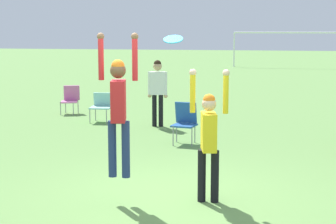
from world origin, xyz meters
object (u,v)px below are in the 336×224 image
Objects in this scene: person_jumping at (118,102)px; person_spectator_near at (158,87)px; camping_chair_4 at (185,120)px; camping_chair_5 at (70,98)px; person_defending at (209,133)px; frisbee at (173,39)px; camping_chair_2 at (102,105)px.

person_spectator_near is at bearing -5.38° from person_jumping.
camping_chair_4 is 1.09× the size of camping_chair_5.
person_spectator_near reaches higher than camping_chair_5.
person_defending reaches higher than camping_chair_5.
frisbee reaches higher than camping_chair_2.
person_defending is 6.54m from person_spectator_near.
camping_chair_4 is at bearing 132.42° from camping_chair_2.
person_jumping reaches higher than camping_chair_4.
camping_chair_2 is at bearing -163.13° from person_defending.
camping_chair_2 is at bearing 115.70° from frisbee.
person_defending is at bearing -84.28° from person_spectator_near.
person_jumping reaches higher than person_spectator_near.
camping_chair_5 is 0.49× the size of person_spectator_near.
person_defending is at bearing 36.26° from frisbee.
frisbee reaches higher than camping_chair_4.
person_spectator_near is (-1.68, 6.52, -1.35)m from frisbee.
person_defending reaches higher than camping_chair_2.
camping_chair_2 is 1.86m from camping_chair_5.
person_spectator_near is (1.67, -0.45, 0.57)m from camping_chair_2.
frisbee is 7.96m from camping_chair_2.
camping_chair_2 is 0.45× the size of person_spectator_near.
frisbee is 0.32× the size of camping_chair_5.
person_jumping is 2.48× the size of camping_chair_5.
person_jumping is at bearing 176.90° from frisbee.
camping_chair_4 is 5.56m from camping_chair_5.
frisbee is 6.86m from person_spectator_near.
camping_chair_5 is at bearing -32.56° from camping_chair_4.
camping_chair_4 is at bearing -75.49° from person_spectator_near.
camping_chair_5 is (-3.94, 8.15, -1.02)m from person_jumping.
frisbee is 0.34× the size of camping_chair_2.
person_defending is (1.27, 0.29, -0.47)m from person_jumping.
person_jumping is at bearing 104.65° from camping_chair_2.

